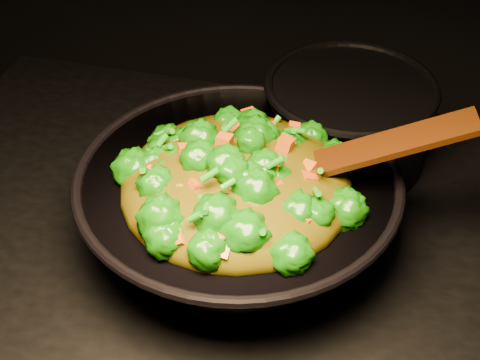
% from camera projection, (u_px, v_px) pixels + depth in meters
% --- Properties ---
extents(wok, '(0.51, 0.51, 0.12)m').
position_uv_depth(wok, '(238.00, 209.00, 0.91)').
color(wok, black).
rests_on(wok, stovetop).
extents(stir_fry, '(0.37, 0.37, 0.10)m').
position_uv_depth(stir_fry, '(236.00, 159.00, 0.82)').
color(stir_fry, '#177408').
rests_on(stir_fry, wok).
extents(spatula, '(0.30, 0.11, 0.13)m').
position_uv_depth(spatula, '(348.00, 156.00, 0.82)').
color(spatula, '#341907').
rests_on(spatula, wok).
extents(back_pot, '(0.27, 0.27, 0.14)m').
position_uv_depth(back_pot, '(347.00, 121.00, 1.04)').
color(back_pot, black).
rests_on(back_pot, stovetop).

